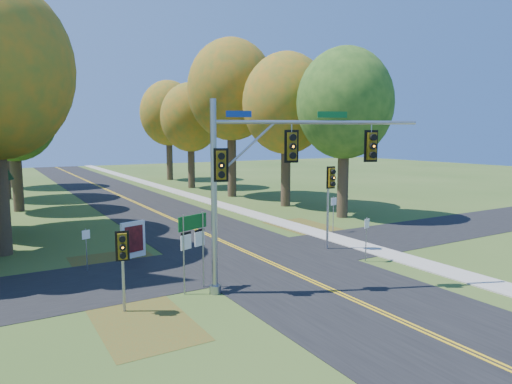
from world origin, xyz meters
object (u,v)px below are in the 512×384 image
east_signal_pole (330,187)px  info_kiosk (133,240)px  traffic_mast (267,170)px  route_sign_cluster (193,236)px

east_signal_pole → info_kiosk: bearing=164.9°
east_signal_pole → info_kiosk: size_ratio=2.45×
traffic_mast → east_signal_pole: traffic_mast is taller
route_sign_cluster → info_kiosk: bearing=75.5°
route_sign_cluster → info_kiosk: size_ratio=1.70×
east_signal_pole → info_kiosk: east_signal_pole is taller
route_sign_cluster → info_kiosk: 6.40m
traffic_mast → east_signal_pole: bearing=53.7°
traffic_mast → east_signal_pole: 7.72m
info_kiosk → traffic_mast: bearing=-85.2°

